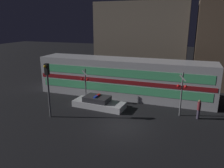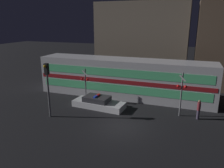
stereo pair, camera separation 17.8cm
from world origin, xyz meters
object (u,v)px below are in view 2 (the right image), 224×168
Objects in this scene: train at (124,78)px; police_car at (98,103)px; pedestrian at (199,109)px; traffic_light_corner at (47,81)px; crossing_signal_near at (181,91)px.

train is 3.67× the size of police_car.
pedestrian is 0.36× the size of traffic_light_corner.
pedestrian is at bearing 17.50° from traffic_light_corner.
police_car is at bearing -108.24° from train.
pedestrian reaches higher than police_car.
train is 6.85m from crossing_signal_near.
train is 8.28m from pedestrian.
train is 4.01× the size of traffic_light_corner.
pedestrian is 1.99m from crossing_signal_near.
train is 4.34m from police_car.
pedestrian is at bearing -5.03° from crossing_signal_near.
crossing_signal_near is at bearing -29.39° from train.
traffic_light_corner reaches higher than train.
traffic_light_corner reaches higher than crossing_signal_near.
traffic_light_corner is at bearing -159.56° from crossing_signal_near.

